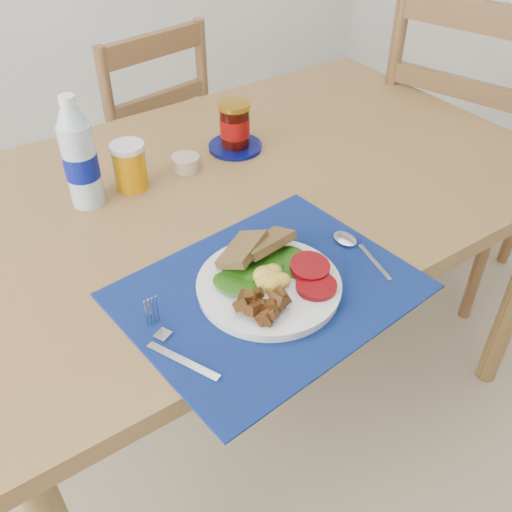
{
  "coord_description": "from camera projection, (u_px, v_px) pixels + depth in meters",
  "views": [
    {
      "loc": [
        -0.61,
        -0.73,
        1.44
      ],
      "look_at": [
        -0.18,
        -0.09,
        0.8
      ],
      "focal_mm": 40.0,
      "sensor_mm": 36.0,
      "label": 1
    }
  ],
  "objects": [
    {
      "name": "placemat",
      "position": [
        269.0,
        290.0,
        1.01
      ],
      "size": [
        0.53,
        0.43,
        0.0
      ],
      "primitive_type": "cube",
      "rotation": [
        0.0,
        0.0,
        0.1
      ],
      "color": "#040B32",
      "rests_on": "table"
    },
    {
      "name": "ramekin",
      "position": [
        186.0,
        163.0,
        1.32
      ],
      "size": [
        0.07,
        0.07,
        0.03
      ],
      "primitive_type": "cylinder",
      "color": "tan",
      "rests_on": "table"
    },
    {
      "name": "chair_far",
      "position": [
        145.0,
        128.0,
        1.91
      ],
      "size": [
        0.46,
        0.44,
        1.09
      ],
      "rotation": [
        0.0,
        0.0,
        3.28
      ],
      "color": "brown",
      "rests_on": "ground"
    },
    {
      "name": "chair_end",
      "position": [
        462.0,
        125.0,
        1.79
      ],
      "size": [
        0.56,
        0.57,
        1.25
      ],
      "rotation": [
        0.0,
        0.0,
        1.87
      ],
      "color": "brown",
      "rests_on": "ground"
    },
    {
      "name": "fork",
      "position": [
        170.0,
        344.0,
        0.91
      ],
      "size": [
        0.07,
        0.19,
        0.0
      ],
      "rotation": [
        0.0,
        0.0,
        0.42
      ],
      "color": "#B2B5BA",
      "rests_on": "placemat"
    },
    {
      "name": "water_bottle",
      "position": [
        80.0,
        158.0,
        1.16
      ],
      "size": [
        0.07,
        0.07,
        0.24
      ],
      "color": "#ADBFCC",
      "rests_on": "table"
    },
    {
      "name": "juice_glass",
      "position": [
        130.0,
        167.0,
        1.24
      ],
      "size": [
        0.07,
        0.07,
        0.1
      ],
      "primitive_type": "cylinder",
      "color": "#C07A05",
      "rests_on": "table"
    },
    {
      "name": "table",
      "position": [
        247.0,
        209.0,
        1.35
      ],
      "size": [
        1.4,
        0.9,
        0.75
      ],
      "color": "brown",
      "rests_on": "ground"
    },
    {
      "name": "breakfast_plate",
      "position": [
        268.0,
        285.0,
        0.99
      ],
      "size": [
        0.25,
        0.25,
        0.06
      ],
      "rotation": [
        0.0,
        0.0,
        0.37
      ],
      "color": "silver",
      "rests_on": "placemat"
    },
    {
      "name": "ground",
      "position": [
        288.0,
        431.0,
        1.65
      ],
      "size": [
        4.0,
        4.0,
        0.0
      ],
      "primitive_type": "plane",
      "color": "tan",
      "rests_on": "ground"
    },
    {
      "name": "jam_on_saucer",
      "position": [
        235.0,
        129.0,
        1.38
      ],
      "size": [
        0.13,
        0.13,
        0.12
      ],
      "color": "#04094D",
      "rests_on": "table"
    },
    {
      "name": "spoon",
      "position": [
        354.0,
        247.0,
        1.1
      ],
      "size": [
        0.04,
        0.16,
        0.0
      ],
      "rotation": [
        0.0,
        0.0,
        -0.22
      ],
      "color": "#B2B5BA",
      "rests_on": "placemat"
    }
  ]
}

